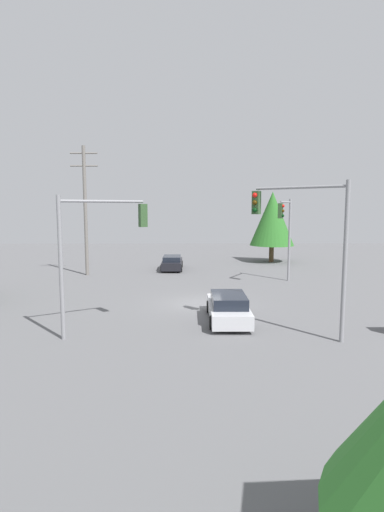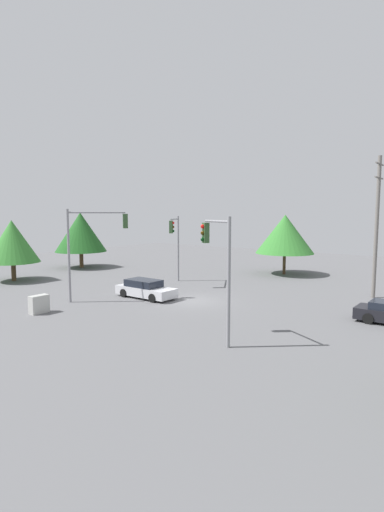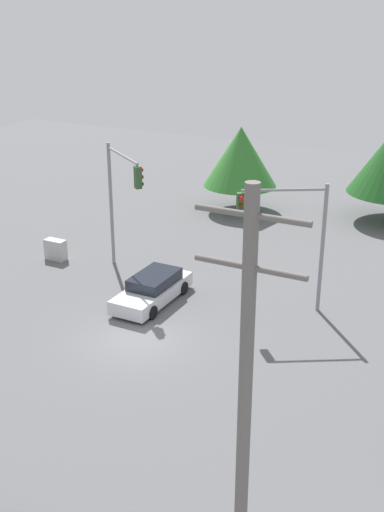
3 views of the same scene
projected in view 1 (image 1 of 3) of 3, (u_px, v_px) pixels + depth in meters
The scene contains 8 objects.
ground_plane at pixel (200, 304), 23.14m from camera, with size 80.00×80.00×0.00m, color #5B5B5E.
sedan_dark at pixel (172, 263), 36.07m from camera, with size 1.87×4.57×1.26m.
sedan_silver at pixel (228, 308), 19.63m from camera, with size 1.97×4.80×1.36m.
traffic_signal_main at pixel (97, 240), 17.23m from camera, with size 3.52×2.25×6.07m.
traffic_signal_cross at pixel (286, 227), 29.22m from camera, with size 1.54×2.53×6.22m.
traffic_signal_aux at pixel (307, 231), 16.94m from camera, with size 3.56×2.68×6.65m.
utility_pole_tall at pixel (85, 208), 32.55m from camera, with size 2.20×0.28×10.52m.
tree_far at pixel (272, 219), 40.77m from camera, with size 4.50×4.50×7.20m.
Camera 1 is at (0.61, 22.64, 5.52)m, focal length 28.00 mm.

